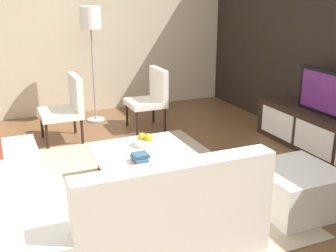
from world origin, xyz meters
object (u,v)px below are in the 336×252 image
object	(u,v)px
media_console	(327,137)
accent_chair_near	(67,105)
sectional_couch	(54,206)
floor_lamp	(91,26)
television	(333,95)
ottoman	(295,189)
accent_chair_far	(151,95)
fruit_bowl	(147,141)
coffee_table	(144,169)
book_stack	(140,158)

from	to	relation	value
media_console	accent_chair_near	xyz separation A→B (m)	(-1.83, -2.73, 0.24)
sectional_couch	floor_lamp	xyz separation A→B (m)	(-3.05, 1.08, 1.14)
media_console	floor_lamp	xyz separation A→B (m)	(-2.56, -2.19, 1.18)
television	ottoman	bearing A→B (deg)	-54.04
television	accent_chair_far	size ratio (longest dim) A/B	1.25
media_console	television	distance (m)	0.52
sectional_couch	accent_chair_near	bearing A→B (deg)	166.82
fruit_bowl	accent_chair_far	world-z (taller)	accent_chair_far
coffee_table	floor_lamp	xyz separation A→B (m)	(-2.46, 0.10, 1.23)
fruit_bowl	media_console	bearing A→B (deg)	82.79
fruit_bowl	television	bearing A→B (deg)	82.79
floor_lamp	ottoman	bearing A→B (deg)	16.20
coffee_table	accent_chair_near	bearing A→B (deg)	-165.83
floor_lamp	ottoman	distance (m)	3.77
ottoman	media_console	bearing A→B (deg)	125.97
accent_chair_near	book_stack	world-z (taller)	accent_chair_near
media_console	fruit_bowl	world-z (taller)	fruit_bowl
floor_lamp	book_stack	distance (m)	2.87
television	book_stack	distance (m)	2.45
sectional_couch	media_console	bearing A→B (deg)	98.56
floor_lamp	accent_chair_far	xyz separation A→B (m)	(0.67, 0.67, -0.94)
ottoman	coffee_table	bearing A→B (deg)	-131.41
sectional_couch	floor_lamp	world-z (taller)	floor_lamp
television	book_stack	size ratio (longest dim) A/B	5.21
floor_lamp	fruit_bowl	world-z (taller)	floor_lamp
media_console	floor_lamp	size ratio (longest dim) A/B	1.30
book_stack	accent_chair_near	bearing A→B (deg)	-170.81
television	coffee_table	distance (m)	2.37
television	accent_chair_far	xyz separation A→B (m)	(-1.89, -1.53, -0.28)
accent_chair_near	fruit_bowl	distance (m)	1.64
floor_lamp	ottoman	xyz separation A→B (m)	(3.42, 1.00, -1.23)
floor_lamp	book_stack	xyz separation A→B (m)	(2.68, -0.22, -1.01)
media_console	book_stack	world-z (taller)	media_console
media_console	sectional_couch	world-z (taller)	sectional_couch
sectional_couch	book_stack	distance (m)	0.95
coffee_table	floor_lamp	size ratio (longest dim) A/B	0.58
media_console	book_stack	distance (m)	2.43
floor_lamp	fruit_bowl	distance (m)	2.49
television	fruit_bowl	world-z (taller)	television
coffee_table	fruit_bowl	bearing A→B (deg)	151.48
accent_chair_near	accent_chair_far	size ratio (longest dim) A/B	1.00
ottoman	floor_lamp	bearing A→B (deg)	-163.80
media_console	accent_chair_far	world-z (taller)	accent_chair_far
accent_chair_far	ottoman	bearing A→B (deg)	6.41
media_console	coffee_table	distance (m)	2.30
coffee_table	accent_chair_near	xyz separation A→B (m)	(-1.73, -0.44, 0.29)
coffee_table	accent_chair_near	size ratio (longest dim) A/B	1.13
accent_chair_near	ottoman	bearing A→B (deg)	29.23
accent_chair_near	book_stack	distance (m)	1.98
sectional_couch	television	bearing A→B (deg)	98.56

